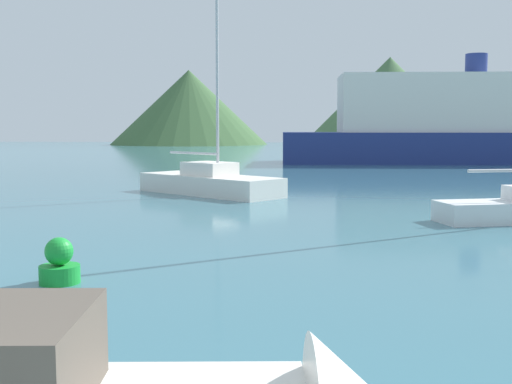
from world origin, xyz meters
TOP-DOWN VIEW (x-y plane):
  - sailboat_outer at (-3.42, 24.83)m, footprint 6.61×5.87m
  - ferry_distant at (13.55, 50.06)m, footprint 30.17×7.90m
  - buoy_marker at (-3.70, 9.33)m, footprint 0.72×0.72m
  - hill_west at (-19.34, 104.43)m, footprint 26.06×26.06m
  - hill_central at (12.51, 96.17)m, footprint 26.42×26.42m

SIDE VIEW (x-z plane):
  - buoy_marker at x=-3.70m, z-range -0.07..0.76m
  - sailboat_outer at x=-3.42m, z-range -4.63..5.70m
  - ferry_distant at x=13.55m, z-range -1.21..7.25m
  - hill_west at x=-19.34m, z-range 0.00..12.27m
  - hill_central at x=12.51m, z-range 0.00..13.20m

